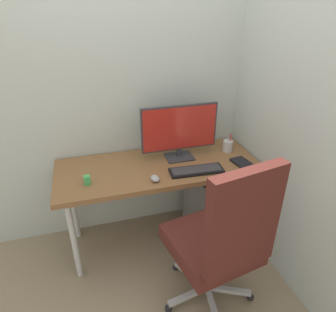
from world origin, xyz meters
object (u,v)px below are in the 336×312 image
(filing_cabinet, at_px, (213,200))
(monitor, at_px, (179,130))
(office_chair, at_px, (221,239))
(pen_holder, at_px, (228,146))
(desk_clamp_accessory, at_px, (87,180))
(notebook, at_px, (242,163))
(keyboard, at_px, (196,170))
(mouse, at_px, (155,178))

(filing_cabinet, bearing_deg, monitor, 162.76)
(filing_cabinet, bearing_deg, office_chair, -111.28)
(filing_cabinet, relative_size, pen_holder, 3.82)
(pen_holder, distance_m, desk_clamp_accessory, 1.15)
(notebook, bearing_deg, pen_holder, 84.73)
(office_chair, bearing_deg, notebook, 53.30)
(keyboard, xyz_separation_m, mouse, (-0.32, -0.04, 0.01))
(keyboard, height_order, mouse, mouse)
(filing_cabinet, bearing_deg, keyboard, -144.78)
(pen_holder, bearing_deg, desk_clamp_accessory, -170.46)
(mouse, bearing_deg, office_chair, -72.96)
(mouse, bearing_deg, monitor, 37.02)
(keyboard, bearing_deg, desk_clamp_accessory, 176.17)
(mouse, relative_size, desk_clamp_accessory, 1.28)
(office_chair, bearing_deg, desk_clamp_accessory, 139.84)
(notebook, bearing_deg, office_chair, -134.97)
(keyboard, distance_m, pen_holder, 0.44)
(monitor, height_order, notebook, monitor)
(office_chair, xyz_separation_m, notebook, (0.43, 0.57, 0.14))
(filing_cabinet, xyz_separation_m, mouse, (-0.55, -0.20, 0.44))
(monitor, relative_size, desk_clamp_accessory, 9.43)
(keyboard, bearing_deg, pen_holder, 33.59)
(keyboard, height_order, pen_holder, pen_holder)
(pen_holder, bearing_deg, filing_cabinet, -149.44)
(mouse, bearing_deg, notebook, -6.33)
(filing_cabinet, relative_size, notebook, 3.52)
(monitor, distance_m, pen_holder, 0.46)
(pen_holder, relative_size, notebook, 0.92)
(desk_clamp_accessory, bearing_deg, keyboard, -3.83)
(keyboard, xyz_separation_m, desk_clamp_accessory, (-0.77, 0.05, 0.02))
(notebook, height_order, desk_clamp_accessory, desk_clamp_accessory)
(keyboard, xyz_separation_m, pen_holder, (0.37, 0.24, 0.04))
(office_chair, xyz_separation_m, desk_clamp_accessory, (-0.72, 0.61, 0.17))
(pen_holder, xyz_separation_m, notebook, (0.01, -0.23, -0.04))
(office_chair, relative_size, desk_clamp_accessory, 18.15)
(office_chair, xyz_separation_m, pen_holder, (0.41, 0.80, 0.18))
(mouse, distance_m, notebook, 0.70)
(notebook, xyz_separation_m, desk_clamp_accessory, (-1.15, 0.04, 0.02))
(keyboard, bearing_deg, mouse, -173.35)
(filing_cabinet, distance_m, monitor, 0.72)
(filing_cabinet, relative_size, monitor, 1.03)
(mouse, bearing_deg, filing_cabinet, 9.70)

